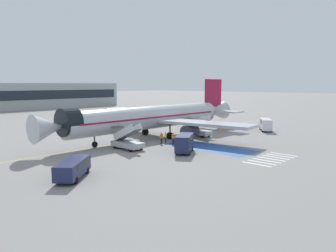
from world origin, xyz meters
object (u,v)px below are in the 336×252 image
Objects in this scene: fuel_tanker at (114,115)px; terminal_building at (24,96)px; boarding_stairs_forward at (127,142)px; ground_crew_0 at (173,138)px; ground_crew_2 at (166,137)px; service_van_1 at (73,167)px; traffic_cone_0 at (222,130)px; ground_crew_1 at (161,137)px; traffic_cone_1 at (228,129)px; airliner at (153,117)px; service_van_0 at (266,124)px; boarding_stairs_aft at (198,131)px; service_van_2 at (184,142)px.

terminal_building is (3.75, 57.25, 2.88)m from fuel_tanker.
boarding_stairs_forward is at bearing 139.41° from fuel_tanker.
ground_crew_0 is 1.04× the size of ground_crew_2.
ground_crew_2 is at bearing 151.71° from fuel_tanker.
boarding_stairs_forward reaches higher than ground_crew_2.
service_van_1 is 36.17m from traffic_cone_0.
ground_crew_1 is (-11.81, -27.10, -0.77)m from fuel_tanker.
traffic_cone_1 is (2.38, 0.24, -0.09)m from traffic_cone_0.
ground_crew_0 is (7.09, -2.11, 0.04)m from boarding_stairs_forward.
traffic_cone_1 is at bearing -105.16° from airliner.
fuel_tanker reaches higher than service_van_1.
ground_crew_0 is at bearing 161.68° from airliner.
boarding_stairs_forward reaches higher than traffic_cone_1.
airliner is at bearing -87.28° from ground_crew_0.
boarding_stairs_forward reaches higher than ground_crew_1.
service_van_1 reaches higher than traffic_cone_1.
service_van_0 is 7.29m from traffic_cone_1.
terminal_building is at bearing 75.45° from boarding_stairs_forward.
boarding_stairs_aft reaches higher than ground_crew_2.
boarding_stairs_aft is 3.01× the size of ground_crew_1.
ground_crew_2 is (19.84, 6.74, -0.12)m from service_van_1.
terminal_building reaches higher than traffic_cone_1.
ground_crew_2 is 15.65m from traffic_cone_0.
boarding_stairs_forward is 11.45× the size of traffic_cone_1.
service_van_1 is 20.38m from ground_crew_0.
service_van_2 is 0.07× the size of terminal_building.
boarding_stairs_forward is 6.20m from ground_crew_1.
boarding_stairs_forward is 8.13m from service_van_2.
ground_crew_2 is (-22.41, 5.16, -0.43)m from service_van_0.
airliner is 8.35× the size of service_van_2.
fuel_tanker is 29.09m from ground_crew_2.
terminal_building is (-7.86, 89.40, 3.27)m from service_van_0.
terminal_building is (12.48, 79.38, 1.20)m from airliner.
ground_crew_1 reaches higher than ground_crew_2.
service_van_2 is 20.51m from traffic_cone_0.
service_van_2 is (-25.98, -1.68, 0.03)m from service_van_0.
terminal_building is at bearing 35.62° from ground_crew_2.
fuel_tanker is at bearing -14.74° from service_van_0.
service_van_0 is 0.96× the size of service_van_1.
service_van_0 is 26.03m from service_van_2.
service_van_0 is (13.92, -5.59, 0.41)m from boarding_stairs_aft.
ground_crew_2 is at bearing -178.27° from traffic_cone_1.
ground_crew_1 is (18.83, 6.64, -0.07)m from service_van_1.
ground_crew_1 is at bearing -178.58° from traffic_cone_0.
ground_crew_0 is at bearing -172.77° from traffic_cone_0.
terminal_building is at bearing 85.85° from boarding_stairs_aft.
service_van_1 is 38.56m from traffic_cone_1.
ground_crew_2 is 0.02× the size of terminal_building.
boarding_stairs_aft is at bearing -115.93° from service_van_1.
boarding_stairs_aft reaches higher than traffic_cone_0.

